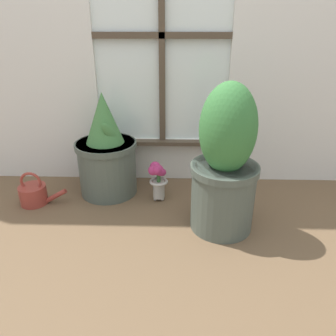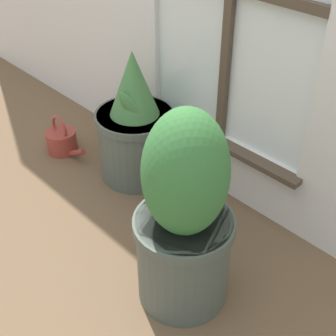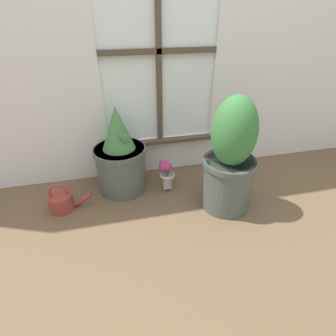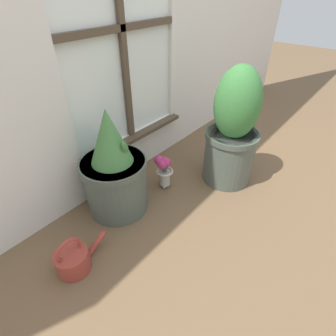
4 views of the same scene
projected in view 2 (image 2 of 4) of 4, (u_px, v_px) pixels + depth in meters
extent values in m
plane|color=brown|center=(100.00, 260.00, 1.81)|extent=(10.00, 10.00, 0.00)
cube|color=silver|center=(220.00, 159.00, 2.12)|extent=(0.79, 0.05, 0.28)
cube|color=#4C3D2D|center=(215.00, 140.00, 2.02)|extent=(0.85, 0.06, 0.02)
cylinder|color=#4C564C|center=(136.00, 144.00, 2.17)|extent=(0.34, 0.34, 0.33)
cylinder|color=#4C564C|center=(135.00, 117.00, 2.08)|extent=(0.36, 0.36, 0.03)
cylinder|color=#38281E|center=(135.00, 114.00, 2.07)|extent=(0.31, 0.31, 0.01)
cone|color=#477F42|center=(133.00, 83.00, 1.98)|extent=(0.22, 0.22, 0.29)
ellipsoid|color=#477F42|center=(131.00, 107.00, 1.97)|extent=(0.13, 0.11, 0.16)
cylinder|color=#4C564C|center=(183.00, 258.00, 1.59)|extent=(0.32, 0.32, 0.35)
cylinder|color=#4C564C|center=(184.00, 224.00, 1.50)|extent=(0.33, 0.33, 0.03)
cylinder|color=#38281E|center=(184.00, 221.00, 1.49)|extent=(0.29, 0.29, 0.01)
ellipsoid|color=#387538|center=(186.00, 174.00, 1.38)|extent=(0.27, 0.27, 0.43)
ellipsoid|color=#387538|center=(216.00, 191.00, 1.44)|extent=(0.15, 0.11, 0.18)
sphere|color=#BCB7AD|center=(173.00, 208.00, 2.04)|extent=(0.02, 0.02, 0.02)
sphere|color=#BCB7AD|center=(164.00, 210.00, 2.03)|extent=(0.02, 0.02, 0.02)
sphere|color=#BCB7AD|center=(170.00, 215.00, 2.01)|extent=(0.02, 0.02, 0.02)
cylinder|color=#BCB7AD|center=(169.00, 201.00, 1.99)|extent=(0.07, 0.07, 0.10)
torus|color=#BCB7AD|center=(169.00, 191.00, 1.96)|extent=(0.11, 0.11, 0.02)
cylinder|color=#386633|center=(169.00, 186.00, 1.94)|extent=(0.02, 0.02, 0.06)
sphere|color=#B22D66|center=(169.00, 177.00, 1.92)|extent=(0.06, 0.06, 0.06)
sphere|color=#B22D66|center=(176.00, 182.00, 1.93)|extent=(0.04, 0.04, 0.04)
sphere|color=#B22D66|center=(170.00, 171.00, 1.94)|extent=(0.06, 0.06, 0.06)
sphere|color=#B22D66|center=(163.00, 174.00, 1.93)|extent=(0.06, 0.06, 0.06)
sphere|color=#B22D66|center=(165.00, 177.00, 1.90)|extent=(0.06, 0.06, 0.06)
sphere|color=#B22D66|center=(169.00, 181.00, 1.91)|extent=(0.05, 0.05, 0.05)
cylinder|color=#99382D|center=(62.00, 141.00, 2.39)|extent=(0.15, 0.15, 0.11)
cylinder|color=#99382D|center=(77.00, 153.00, 2.31)|extent=(0.13, 0.03, 0.09)
torus|color=#99382D|center=(59.00, 127.00, 2.34)|extent=(0.12, 0.02, 0.12)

